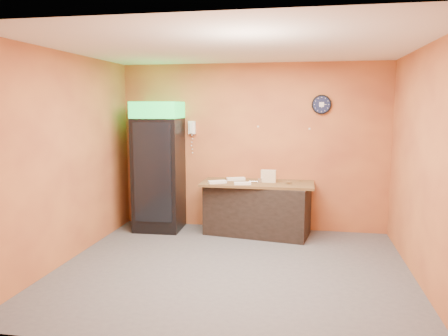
# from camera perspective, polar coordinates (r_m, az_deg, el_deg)

# --- Properties ---
(floor) EXTENTS (4.50, 4.50, 0.00)m
(floor) POSITION_cam_1_polar(r_m,az_deg,el_deg) (5.80, 1.11, -13.03)
(floor) COLOR #47474C
(floor) RESTS_ON ground
(back_wall) EXTENTS (4.50, 0.02, 2.80)m
(back_wall) POSITION_cam_1_polar(r_m,az_deg,el_deg) (7.42, 3.67, 2.74)
(back_wall) COLOR #D27A3B
(back_wall) RESTS_ON floor
(left_wall) EXTENTS (0.02, 4.00, 2.80)m
(left_wall) POSITION_cam_1_polar(r_m,az_deg,el_deg) (6.23, -19.74, 1.26)
(left_wall) COLOR #D27A3B
(left_wall) RESTS_ON floor
(right_wall) EXTENTS (0.02, 4.00, 2.80)m
(right_wall) POSITION_cam_1_polar(r_m,az_deg,el_deg) (5.55, 24.71, 0.21)
(right_wall) COLOR #D27A3B
(right_wall) RESTS_ON floor
(ceiling) EXTENTS (4.50, 4.00, 0.02)m
(ceiling) POSITION_cam_1_polar(r_m,az_deg,el_deg) (5.46, 1.19, 15.57)
(ceiling) COLOR white
(ceiling) RESTS_ON back_wall
(beverage_cooler) EXTENTS (0.79, 0.80, 2.16)m
(beverage_cooler) POSITION_cam_1_polar(r_m,az_deg,el_deg) (7.42, -8.59, -0.01)
(beverage_cooler) COLOR black
(beverage_cooler) RESTS_ON floor
(prep_counter) EXTENTS (1.74, 0.97, 0.82)m
(prep_counter) POSITION_cam_1_polar(r_m,az_deg,el_deg) (7.21, 4.39, -5.39)
(prep_counter) COLOR black
(prep_counter) RESTS_ON floor
(wall_clock) EXTENTS (0.32, 0.06, 0.32)m
(wall_clock) POSITION_cam_1_polar(r_m,az_deg,el_deg) (7.31, 12.62, 8.09)
(wall_clock) COLOR black
(wall_clock) RESTS_ON back_wall
(wall_phone) EXTENTS (0.12, 0.11, 0.22)m
(wall_phone) POSITION_cam_1_polar(r_m,az_deg,el_deg) (7.54, -4.21, 5.29)
(wall_phone) COLOR white
(wall_phone) RESTS_ON back_wall
(butcher_paper) EXTENTS (1.80, 0.81, 0.04)m
(butcher_paper) POSITION_cam_1_polar(r_m,az_deg,el_deg) (7.12, 4.42, -2.00)
(butcher_paper) COLOR brown
(butcher_paper) RESTS_ON prep_counter
(sub_roll_stack) EXTENTS (0.24, 0.09, 0.20)m
(sub_roll_stack) POSITION_cam_1_polar(r_m,az_deg,el_deg) (7.10, 5.83, -1.06)
(sub_roll_stack) COLOR beige
(sub_roll_stack) RESTS_ON butcher_paper
(wrapped_sandwich_left) EXTENTS (0.31, 0.24, 0.04)m
(wrapped_sandwich_left) POSITION_cam_1_polar(r_m,az_deg,el_deg) (6.99, -0.88, -1.83)
(wrapped_sandwich_left) COLOR white
(wrapped_sandwich_left) RESTS_ON butcher_paper
(wrapped_sandwich_mid) EXTENTS (0.28, 0.16, 0.04)m
(wrapped_sandwich_mid) POSITION_cam_1_polar(r_m,az_deg,el_deg) (6.88, 2.43, -2.02)
(wrapped_sandwich_mid) COLOR white
(wrapped_sandwich_mid) RESTS_ON butcher_paper
(wrapped_sandwich_right) EXTENTS (0.33, 0.22, 0.04)m
(wrapped_sandwich_right) POSITION_cam_1_polar(r_m,az_deg,el_deg) (7.28, 1.55, -1.43)
(wrapped_sandwich_right) COLOR white
(wrapped_sandwich_right) RESTS_ON butcher_paper
(kitchen_tool) EXTENTS (0.07, 0.07, 0.07)m
(kitchen_tool) POSITION_cam_1_polar(r_m,az_deg,el_deg) (7.08, 4.72, -1.62)
(kitchen_tool) COLOR silver
(kitchen_tool) RESTS_ON butcher_paper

